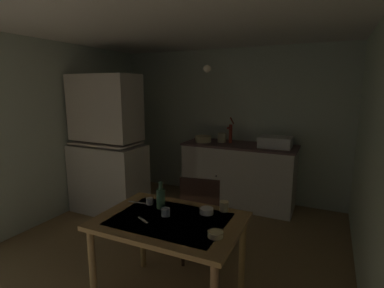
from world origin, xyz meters
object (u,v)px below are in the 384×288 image
sink_basin (275,142)px  glass_bottle (161,198)px  chair_far_side (202,218)px  serving_bowl_wide (216,234)px  dining_table (170,230)px  hutch_cabinet (107,150)px  hand_pump (230,132)px  mixing_bowl_counter (203,139)px  teacup_cream (150,201)px

sink_basin → glass_bottle: (-0.58, -2.13, -0.17)m
chair_far_side → serving_bowl_wide: chair_far_side is taller
dining_table → serving_bowl_wide: 0.45m
hutch_cabinet → sink_basin: bearing=26.0°
hand_pump → dining_table: bearing=-83.3°
dining_table → chair_far_side: size_ratio=1.22×
serving_bowl_wide → mixing_bowl_counter: bearing=115.2°
serving_bowl_wide → dining_table: bearing=165.4°
dining_table → serving_bowl_wide: serving_bowl_wide is taller
hand_pump → chair_far_side: 1.83m
sink_basin → hand_pump: 0.68m
hutch_cabinet → sink_basin: 2.36m
chair_far_side → mixing_bowl_counter: bearing=113.1°
chair_far_side → teacup_cream: size_ratio=15.21×
chair_far_side → teacup_cream: chair_far_side is taller
hand_pump → chair_far_side: hand_pump is taller
glass_bottle → serving_bowl_wide: bearing=-23.8°
sink_basin → mixing_bowl_counter: (-1.08, -0.05, -0.03)m
teacup_cream → glass_bottle: glass_bottle is taller
mixing_bowl_counter → serving_bowl_wide: mixing_bowl_counter is taller
mixing_bowl_counter → chair_far_side: bearing=-66.9°
hand_pump → teacup_cream: (-0.03, -2.15, -0.33)m
teacup_cream → glass_bottle: bearing=-10.0°
teacup_cream → glass_bottle: 0.15m
sink_basin → hand_pump: (-0.67, 0.05, 0.09)m
hutch_cabinet → dining_table: size_ratio=1.70×
teacup_cream → hand_pump: bearing=89.2°
mixing_bowl_counter → chair_far_side: 1.81m
mixing_bowl_counter → teacup_cream: mixing_bowl_counter is taller
glass_bottle → hutch_cabinet: bearing=144.5°
hutch_cabinet → mixing_bowl_counter: 1.43m
hand_pump → teacup_cream: bearing=-90.8°
sink_basin → chair_far_side: (-0.40, -1.66, -0.52)m
hutch_cabinet → teacup_cream: size_ratio=31.74×
sink_basin → chair_far_side: 1.78m
serving_bowl_wide → teacup_cream: bearing=158.5°
chair_far_side → hand_pump: bearing=99.3°
sink_basin → hutch_cabinet: bearing=-154.0°
serving_bowl_wide → glass_bottle: (-0.60, 0.26, 0.07)m
hand_pump → mixing_bowl_counter: 0.43m
hand_pump → dining_table: size_ratio=0.34×
mixing_bowl_counter → glass_bottle: size_ratio=1.07×
hutch_cabinet → sink_basin: (2.12, 1.03, 0.11)m
chair_far_side → serving_bowl_wide: (0.42, -0.74, 0.28)m
hutch_cabinet → hand_pump: hutch_cabinet is taller
teacup_cream → mixing_bowl_counter: bearing=100.3°
sink_basin → mixing_bowl_counter: sink_basin is taller
teacup_cream → glass_bottle: size_ratio=0.26×
sink_basin → glass_bottle: 2.21m
glass_bottle → dining_table: bearing=-41.4°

